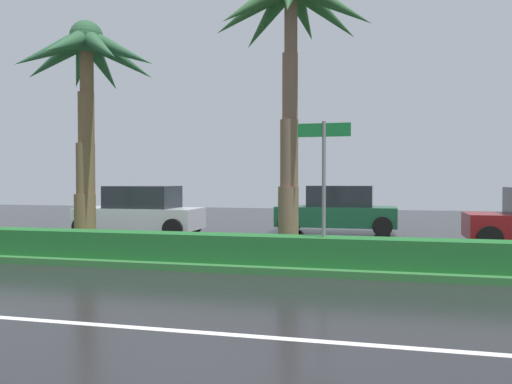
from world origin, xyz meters
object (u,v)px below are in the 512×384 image
Objects in this scene: street_name_sign at (324,173)px; car_in_traffic_leading at (140,212)px; palm_tree_centre_left at (292,24)px; palm_tree_mid_left at (87,72)px; car_in_traffic_second at (337,210)px.

car_in_traffic_leading is at bearing 140.97° from street_name_sign.
palm_tree_centre_left is at bearing 147.16° from car_in_traffic_leading.
car_in_traffic_leading is (-7.00, 5.68, -1.25)m from street_name_sign.
palm_tree_centre_left reaches higher than street_name_sign.
car_in_traffic_leading is at bearing 94.95° from palm_tree_mid_left.
palm_tree_centre_left reaches higher than palm_tree_mid_left.
palm_tree_mid_left is at bearing 164.08° from street_name_sign.
street_name_sign is (0.98, -1.79, -3.67)m from palm_tree_centre_left.
palm_tree_mid_left reaches higher than car_in_traffic_leading.
car_in_traffic_second is at bearing 45.56° from palm_tree_mid_left.
palm_tree_centre_left is at bearing 118.74° from street_name_sign.
palm_tree_centre_left is 1.64× the size of car_in_traffic_second.
palm_tree_centre_left is 2.35× the size of street_name_sign.
street_name_sign is 0.70× the size of car_in_traffic_leading.
car_in_traffic_leading is at bearing 147.16° from palm_tree_centre_left.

